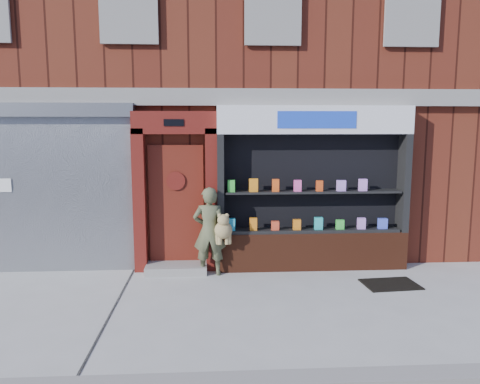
{
  "coord_description": "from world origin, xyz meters",
  "views": [
    {
      "loc": [
        -0.09,
        -6.56,
        2.69
      ],
      "look_at": [
        0.36,
        1.0,
        1.57
      ],
      "focal_mm": 35.0,
      "sensor_mm": 36.0,
      "label": 1
    }
  ],
  "objects": [
    {
      "name": "building",
      "position": [
        -0.0,
        5.99,
        4.0
      ],
      "size": [
        12.0,
        8.16,
        8.0
      ],
      "color": "#531D13",
      "rests_on": "ground"
    },
    {
      "name": "pharmacy_bay",
      "position": [
        1.75,
        1.81,
        1.37
      ],
      "size": [
        3.5,
        0.41,
        3.0
      ],
      "color": "#522313",
      "rests_on": "ground"
    },
    {
      "name": "woman",
      "position": [
        -0.12,
        1.54,
        0.8
      ],
      "size": [
        0.71,
        0.48,
        1.58
      ],
      "color": "#4E5336",
      "rests_on": "ground"
    },
    {
      "name": "doormat",
      "position": [
        2.88,
        0.81,
        0.01
      ],
      "size": [
        0.95,
        0.7,
        0.02
      ],
      "primitive_type": "cube",
      "rotation": [
        0.0,
        0.0,
        0.08
      ],
      "color": "black",
      "rests_on": "ground"
    },
    {
      "name": "ground",
      "position": [
        0.0,
        0.0,
        0.0
      ],
      "size": [
        80.0,
        80.0,
        0.0
      ],
      "primitive_type": "plane",
      "color": "#9E9E99",
      "rests_on": "ground"
    },
    {
      "name": "shutter_bay",
      "position": [
        -3.0,
        1.93,
        1.72
      ],
      "size": [
        3.1,
        0.3,
        3.04
      ],
      "color": "gray",
      "rests_on": "ground"
    },
    {
      "name": "red_door_bay",
      "position": [
        -0.75,
        1.86,
        1.46
      ],
      "size": [
        1.52,
        0.58,
        2.9
      ],
      "color": "#59140F",
      "rests_on": "ground"
    },
    {
      "name": "curb",
      "position": [
        0.0,
        -2.15,
        0.06
      ],
      "size": [
        60.0,
        0.3,
        0.12
      ],
      "primitive_type": "cube",
      "color": "gray",
      "rests_on": "ground"
    }
  ]
}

